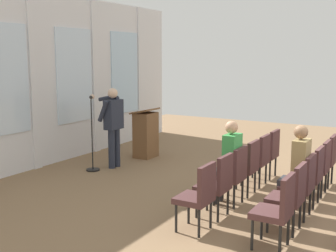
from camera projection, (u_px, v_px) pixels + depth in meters
The scene contains 18 objects.
rear_partition at pixel (42, 80), 9.05m from camera, with size 9.69×0.14×3.67m.
speaker at pixel (113, 122), 9.00m from camera, with size 0.50×0.69×1.69m.
mic_stand at pixel (93, 155), 8.84m from camera, with size 0.28×0.28×1.55m.
lectern at pixel (146, 134), 9.99m from camera, with size 0.60×0.48×1.16m.
chair_r0_c0 at pixel (199, 193), 5.71m from camera, with size 0.46×0.44×0.94m.
chair_r0_c1 at pixel (218, 182), 6.22m from camera, with size 0.46×0.44×0.94m.
chair_r0_c2 at pixel (233, 172), 6.74m from camera, with size 0.46×0.44×0.94m.
audience_r0_c2 at pixel (229, 158), 6.75m from camera, with size 0.36×0.39×1.35m.
chair_r0_c3 at pixel (247, 164), 7.26m from camera, with size 0.46×0.44×0.94m.
chair_r0_c4 at pixel (258, 157), 7.77m from camera, with size 0.46×0.44×0.94m.
chair_r0_c5 at pixel (269, 151), 8.29m from camera, with size 0.46×0.44×0.94m.
chair_r1_c0 at pixel (278, 207), 5.18m from camera, with size 0.46×0.44×0.94m.
chair_r1_c1 at pixel (291, 194), 5.70m from camera, with size 0.46×0.44×0.94m.
chair_r1_c2 at pixel (302, 182), 6.21m from camera, with size 0.46×0.44×0.94m.
audience_r1_c2 at pixel (297, 166), 6.22m from camera, with size 0.36×0.39×1.37m.
chair_r1_c3 at pixel (311, 172), 6.73m from camera, with size 0.46×0.44×0.94m.
chair_r1_c4 at pixel (319, 164), 7.25m from camera, with size 0.46×0.44×0.94m.
chair_r1_c5 at pixel (326, 157), 7.76m from camera, with size 0.46×0.44×0.94m.
Camera 1 is at (-6.46, -0.33, 2.33)m, focal length 45.92 mm.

